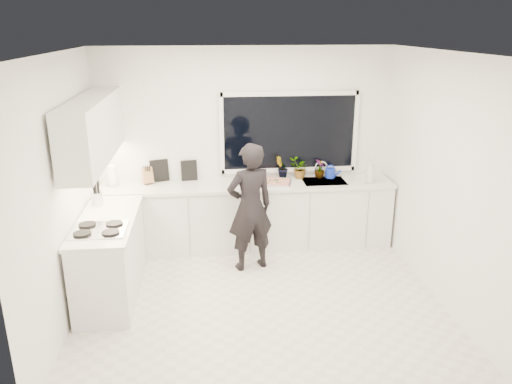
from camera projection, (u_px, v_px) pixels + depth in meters
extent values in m
cube|color=beige|center=(260.00, 300.00, 5.65)|extent=(4.00, 3.50, 0.02)
cube|color=white|center=(246.00, 147.00, 6.88)|extent=(4.00, 0.02, 2.70)
cube|color=white|center=(62.00, 193.00, 5.01)|extent=(0.02, 3.50, 2.70)
cube|color=white|center=(444.00, 180.00, 5.42)|extent=(0.02, 3.50, 2.70)
cube|color=white|center=(261.00, 51.00, 4.78)|extent=(4.00, 3.50, 0.02)
cube|color=black|center=(289.00, 132.00, 6.84)|extent=(1.80, 0.02, 1.00)
cube|color=white|center=(248.00, 217.00, 6.87)|extent=(3.92, 0.58, 0.88)
cube|color=white|center=(111.00, 257.00, 5.67)|extent=(0.58, 1.60, 0.88)
cube|color=silver|center=(248.00, 185.00, 6.72)|extent=(3.94, 0.62, 0.04)
cube|color=silver|center=(107.00, 220.00, 5.52)|extent=(0.62, 1.60, 0.04)
cube|color=white|center=(93.00, 129.00, 5.54)|extent=(0.34, 2.10, 0.70)
cube|color=silver|center=(324.00, 185.00, 6.84)|extent=(0.58, 0.42, 0.14)
cylinder|color=silver|center=(321.00, 169.00, 6.98)|extent=(0.03, 0.03, 0.22)
cube|color=black|center=(99.00, 229.00, 5.18)|extent=(0.56, 0.48, 0.03)
imported|color=black|center=(250.00, 207.00, 6.15)|extent=(0.68, 0.55, 1.63)
cube|color=silver|center=(273.00, 182.00, 6.72)|extent=(0.57, 0.48, 0.03)
cube|color=#AD3417|center=(273.00, 181.00, 6.72)|extent=(0.52, 0.43, 0.01)
cylinder|color=#122CB1|center=(330.00, 173.00, 6.97)|extent=(0.17, 0.17, 0.13)
cylinder|color=white|center=(112.00, 176.00, 6.59)|extent=(0.15, 0.15, 0.26)
cube|color=#976F46|center=(148.00, 176.00, 6.68)|extent=(0.16, 0.14, 0.22)
cylinder|color=silver|center=(97.00, 199.00, 5.90)|extent=(0.15, 0.15, 0.16)
cube|color=black|center=(189.00, 170.00, 6.82)|extent=(0.22, 0.05, 0.28)
cube|color=black|center=(159.00, 171.00, 6.78)|extent=(0.25, 0.09, 0.30)
imported|color=#26662D|center=(254.00, 171.00, 6.84)|extent=(0.15, 0.17, 0.27)
imported|color=#26662D|center=(282.00, 168.00, 6.87)|extent=(0.22, 0.20, 0.32)
imported|color=#26662D|center=(299.00, 168.00, 6.90)|extent=(0.32, 0.30, 0.29)
imported|color=#26662D|center=(320.00, 169.00, 6.93)|extent=(0.20, 0.20, 0.26)
imported|color=#D8BF66|center=(371.00, 171.00, 6.69)|extent=(0.15, 0.15, 0.33)
imported|color=#D8BF66|center=(365.00, 177.00, 6.71)|extent=(0.11, 0.11, 0.18)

